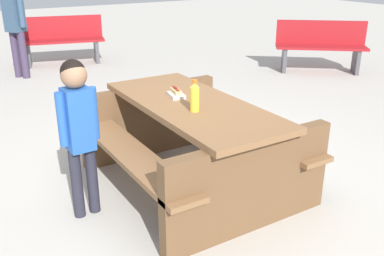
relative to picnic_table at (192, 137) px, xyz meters
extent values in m
plane|color=#B7B2A8|center=(0.00, 0.00, -0.44)|extent=(30.00, 30.00, 0.00)
cube|color=brown|center=(0.00, 0.00, 0.28)|extent=(1.80, 0.76, 0.05)
cube|color=brown|center=(0.00, 0.56, -0.01)|extent=(1.80, 0.28, 0.04)
cube|color=brown|center=(0.00, -0.56, -0.01)|extent=(1.80, 0.28, 0.04)
cube|color=brown|center=(0.78, 0.00, -0.09)|extent=(0.10, 1.40, 0.70)
cube|color=brown|center=(-0.78, 0.00, -0.09)|extent=(0.10, 1.40, 0.70)
cylinder|color=yellow|center=(-0.20, 0.10, 0.40)|extent=(0.07, 0.07, 0.19)
cone|color=yellow|center=(-0.20, 0.10, 0.51)|extent=(0.06, 0.06, 0.04)
cylinder|color=orange|center=(-0.20, 0.10, 0.54)|extent=(0.04, 0.04, 0.02)
cube|color=white|center=(0.19, 0.04, 0.32)|extent=(0.20, 0.14, 0.03)
cube|color=#D8B272|center=(0.19, 0.04, 0.35)|extent=(0.16, 0.08, 0.04)
cylinder|color=maroon|center=(0.19, 0.04, 0.37)|extent=(0.14, 0.05, 0.03)
ellipsoid|color=maroon|center=(0.19, 0.04, 0.38)|extent=(0.07, 0.04, 0.01)
cylinder|color=#262633|center=(0.03, 0.87, -0.17)|extent=(0.08, 0.08, 0.54)
cylinder|color=#262633|center=(0.02, 0.99, -0.17)|extent=(0.08, 0.08, 0.54)
cube|color=#2659B2|center=(0.03, 0.93, 0.33)|extent=(0.18, 0.19, 0.46)
cylinder|color=#2659B2|center=(0.03, 0.82, 0.35)|extent=(0.07, 0.07, 0.39)
cylinder|color=#2659B2|center=(0.02, 1.04, 0.35)|extent=(0.07, 0.07, 0.39)
sphere|color=#997051|center=(0.03, 0.93, 0.65)|extent=(0.18, 0.18, 0.18)
sphere|color=black|center=(0.04, 0.93, 0.67)|extent=(0.17, 0.17, 0.17)
cube|color=maroon|center=(2.24, -3.94, -0.01)|extent=(1.24, 1.42, 0.04)
cube|color=maroon|center=(2.39, -4.05, 0.21)|extent=(0.96, 1.20, 0.40)
cube|color=#4C4C51|center=(2.62, -3.47, -0.24)|extent=(0.32, 0.27, 0.41)
cube|color=#4C4C51|center=(1.87, -4.41, -0.24)|extent=(0.32, 0.27, 0.41)
cube|color=maroon|center=(5.14, -0.38, -0.01)|extent=(0.75, 1.55, 0.04)
cube|color=maroon|center=(5.31, -0.42, 0.21)|extent=(0.40, 1.47, 0.40)
cube|color=#4C4C51|center=(5.28, 0.21, -0.24)|extent=(0.36, 0.14, 0.41)
cube|color=#4C4C51|center=(4.99, -0.96, -0.24)|extent=(0.36, 0.14, 0.41)
cylinder|color=#3F334C|center=(4.62, 0.53, -0.07)|extent=(0.12, 0.12, 0.75)
cylinder|color=#3F334C|center=(4.48, 0.44, -0.07)|extent=(0.12, 0.12, 0.75)
cube|color=#334C66|center=(4.55, 0.49, 0.62)|extent=(0.34, 0.33, 0.63)
cylinder|color=#334C66|center=(4.68, 0.57, 0.65)|extent=(0.09, 0.09, 0.54)
cylinder|color=#334C66|center=(4.42, 0.40, 0.65)|extent=(0.09, 0.09, 0.54)
camera|label=1|loc=(-2.85, 1.75, 1.40)|focal=40.58mm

